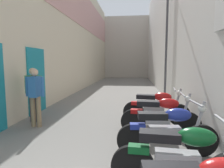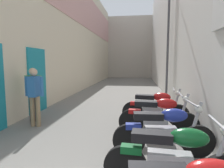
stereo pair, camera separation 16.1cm
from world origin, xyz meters
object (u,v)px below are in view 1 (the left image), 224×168
at_px(motorcycle_third, 168,130).
at_px(motorcycle_fourth, 160,115).
at_px(pedestrian_further_down, 34,91).
at_px(motorcycle_second, 182,157).
at_px(pedestrian_mid_alley, 35,93).
at_px(motorcycle_fifth, 156,106).
at_px(street_lamp, 165,34).

bearing_deg(motorcycle_third, motorcycle_fourth, 90.00).
height_order(motorcycle_third, pedestrian_further_down, pedestrian_further_down).
height_order(motorcycle_second, motorcycle_fourth, same).
relative_size(motorcycle_second, pedestrian_mid_alley, 1.18).
bearing_deg(motorcycle_second, motorcycle_third, 90.00).
distance_m(motorcycle_fourth, pedestrian_further_down, 3.59).
bearing_deg(motorcycle_fifth, motorcycle_second, -90.00).
relative_size(motorcycle_third, pedestrian_further_down, 1.18).
height_order(motorcycle_second, pedestrian_mid_alley, pedestrian_mid_alley).
bearing_deg(pedestrian_further_down, motorcycle_third, -25.50).
relative_size(motorcycle_third, street_lamp, 0.36).
bearing_deg(motorcycle_second, pedestrian_mid_alley, 145.17).
bearing_deg(motorcycle_fourth, motorcycle_fifth, 90.00).
bearing_deg(motorcycle_third, pedestrian_further_down, 154.50).
distance_m(motorcycle_third, pedestrian_further_down, 3.90).
xyz_separation_m(motorcycle_fifth, pedestrian_further_down, (-3.50, -0.20, 0.42)).
bearing_deg(pedestrian_further_down, pedestrian_mid_alley, -56.87).
relative_size(motorcycle_fourth, street_lamp, 0.36).
distance_m(motorcycle_second, pedestrian_mid_alley, 3.94).
height_order(motorcycle_fifth, street_lamp, street_lamp).
relative_size(motorcycle_fifth, street_lamp, 0.36).
xyz_separation_m(motorcycle_fifth, pedestrian_mid_alley, (-3.22, -0.63, 0.42)).
bearing_deg(pedestrian_further_down, motorcycle_second, -37.38).
bearing_deg(street_lamp, motorcycle_fifth, -101.45).
distance_m(motorcycle_second, motorcycle_fifth, 2.87).
bearing_deg(motorcycle_third, motorcycle_second, -90.00).
xyz_separation_m(motorcycle_second, motorcycle_fourth, (-0.00, 2.00, 0.00)).
relative_size(motorcycle_fifth, pedestrian_mid_alley, 1.17).
bearing_deg(motorcycle_fourth, street_lamp, 80.80).
bearing_deg(motorcycle_fourth, pedestrian_mid_alley, 175.69).
xyz_separation_m(motorcycle_third, pedestrian_mid_alley, (-3.22, 1.23, 0.42)).
relative_size(motorcycle_fifth, pedestrian_further_down, 1.17).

